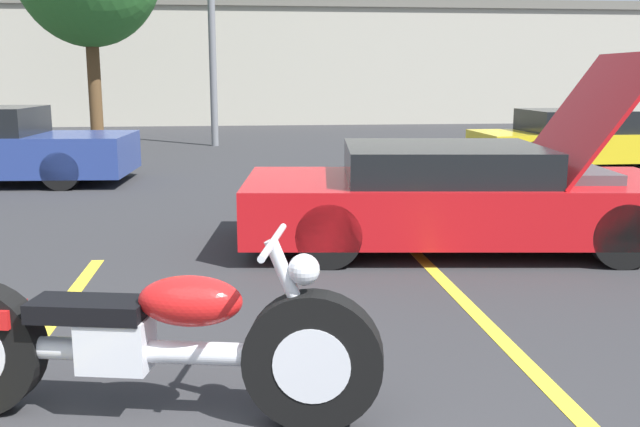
# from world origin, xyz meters

# --- Properties ---
(parking_stripe_middle) EXTENTS (0.12, 5.39, 0.01)m
(parking_stripe_middle) POSITION_xyz_m (-0.77, 2.17, 0.00)
(parking_stripe_middle) COLOR yellow
(parking_stripe_middle) RESTS_ON ground
(parking_stripe_back) EXTENTS (0.12, 5.39, 0.01)m
(parking_stripe_back) POSITION_xyz_m (2.40, 2.17, 0.00)
(parking_stripe_back) COLOR yellow
(parking_stripe_back) RESTS_ON ground
(far_building) EXTENTS (32.00, 4.20, 4.40)m
(far_building) POSITION_xyz_m (0.00, 25.42, 2.34)
(far_building) COLOR #B2AD9E
(far_building) RESTS_ON ground
(motorcycle) EXTENTS (2.49, 0.84, 1.00)m
(motorcycle) POSITION_xyz_m (0.10, 1.50, 0.42)
(motorcycle) COLOR black
(motorcycle) RESTS_ON ground
(show_car_hood_open) EXTENTS (4.61, 2.37, 2.01)m
(show_car_hood_open) POSITION_xyz_m (2.93, 5.04, 0.54)
(show_car_hood_open) COLOR red
(show_car_hood_open) RESTS_ON ground
(parked_car_right_row) EXTENTS (4.06, 1.76, 1.12)m
(parked_car_right_row) POSITION_xyz_m (7.16, 11.05, 0.54)
(parked_car_right_row) COLOR yellow
(parked_car_right_row) RESTS_ON ground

